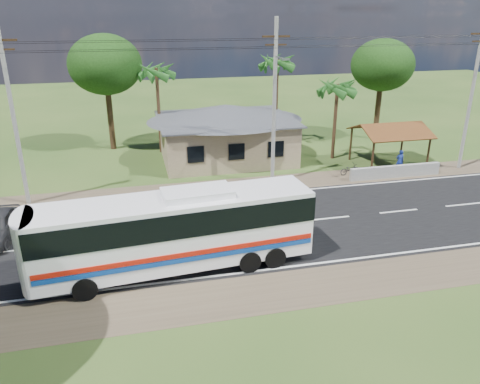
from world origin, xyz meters
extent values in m
plane|color=#274619|center=(0.00, 0.00, 0.00)|extent=(120.00, 120.00, 0.00)
cube|color=black|center=(0.00, 0.00, 0.01)|extent=(120.00, 10.00, 0.02)
cube|color=brown|center=(0.00, 6.50, 0.01)|extent=(120.00, 3.00, 0.01)
cube|color=brown|center=(0.00, -6.50, 0.01)|extent=(120.00, 3.00, 0.01)
cube|color=silver|center=(0.00, 4.70, 0.03)|extent=(120.00, 0.15, 0.01)
cube|color=silver|center=(0.00, -4.70, 0.03)|extent=(120.00, 0.15, 0.01)
cube|color=silver|center=(0.00, 0.00, 0.03)|extent=(120.00, 0.15, 0.01)
cube|color=tan|center=(1.00, 13.00, 1.60)|extent=(10.00, 8.00, 3.20)
cube|color=#4C4F54|center=(1.00, 13.00, 3.25)|extent=(10.60, 8.60, 0.10)
pyramid|color=#4C4F54|center=(1.00, 13.00, 4.40)|extent=(12.40, 10.00, 1.20)
cube|color=black|center=(-2.00, 8.98, 1.70)|extent=(1.20, 0.08, 1.20)
cube|color=black|center=(1.00, 8.98, 1.70)|extent=(1.20, 0.08, 1.20)
cube|color=black|center=(4.00, 8.98, 1.70)|extent=(1.20, 0.08, 1.20)
cylinder|color=#352313|center=(10.70, 6.70, 1.30)|extent=(0.16, 0.16, 2.60)
cylinder|color=#352313|center=(10.70, 10.30, 1.30)|extent=(0.16, 0.16, 2.60)
cylinder|color=#352313|center=(15.30, 6.70, 1.30)|extent=(0.16, 0.16, 2.60)
cylinder|color=#352313|center=(15.30, 10.30, 1.30)|extent=(0.16, 0.16, 2.60)
cube|color=brown|center=(13.00, 7.40, 2.90)|extent=(5.20, 2.28, 0.90)
cube|color=brown|center=(13.00, 9.60, 2.90)|extent=(5.20, 2.28, 0.90)
cube|color=#352313|center=(13.00, 8.50, 3.25)|extent=(5.20, 0.12, 0.12)
cube|color=#9E9E99|center=(12.00, 5.60, 0.45)|extent=(7.00, 0.30, 0.90)
cylinder|color=#9E9E99|center=(-13.00, 6.50, 5.50)|extent=(0.26, 0.26, 11.00)
cube|color=#352313|center=(-13.00, 6.50, 9.80)|extent=(1.80, 0.12, 0.12)
cube|color=#352313|center=(-13.00, 6.50, 9.30)|extent=(1.40, 0.10, 0.10)
cylinder|color=#9E9E99|center=(3.00, 6.50, 5.50)|extent=(0.26, 0.26, 11.00)
cube|color=#352313|center=(3.00, 6.50, 9.80)|extent=(1.80, 0.12, 0.12)
cube|color=#352313|center=(3.00, 6.50, 9.30)|extent=(1.40, 0.10, 0.10)
cylinder|color=#9E9E99|center=(18.00, 6.50, 5.50)|extent=(0.26, 0.26, 11.00)
cylinder|color=gray|center=(3.00, 5.50, 8.60)|extent=(0.08, 2.00, 0.08)
cube|color=gray|center=(3.00, 4.50, 8.60)|extent=(0.50, 0.18, 0.12)
cylinder|color=black|center=(-5.00, 6.50, 9.60)|extent=(16.00, 0.02, 0.02)
cylinder|color=black|center=(10.50, 6.50, 9.60)|extent=(15.00, 0.02, 0.02)
cylinder|color=#47301E|center=(9.50, 11.00, 3.00)|extent=(0.28, 0.28, 6.00)
cylinder|color=#47301E|center=(6.00, 15.50, 3.75)|extent=(0.28, 0.28, 7.50)
cylinder|color=#47301E|center=(-4.00, 16.00, 3.50)|extent=(0.28, 0.28, 7.00)
cylinder|color=#47301E|center=(-8.00, 18.00, 2.97)|extent=(0.50, 0.50, 5.95)
ellipsoid|color=#16330D|center=(-8.00, 18.00, 7.15)|extent=(6.00, 6.00, 4.92)
cylinder|color=#47301E|center=(16.00, 16.00, 2.80)|extent=(0.50, 0.50, 5.60)
ellipsoid|color=#16330D|center=(16.00, 16.00, 6.72)|extent=(5.60, 5.60, 4.59)
cube|color=white|center=(-4.69, -3.68, 2.03)|extent=(12.67, 3.63, 3.12)
cube|color=black|center=(-4.69, -3.68, 2.81)|extent=(12.72, 3.70, 1.15)
cube|color=black|center=(-10.92, -4.20, 2.45)|extent=(0.32, 2.40, 1.87)
cube|color=#B4190B|center=(-4.58, -5.00, 1.46)|extent=(12.25, 1.06, 0.23)
cube|color=navy|center=(-4.58, -5.00, 1.20)|extent=(12.25, 1.06, 0.23)
cube|color=white|center=(-3.65, -3.59, 3.75)|extent=(3.25, 1.92, 0.31)
cylinder|color=black|center=(-8.74, -5.22, 0.52)|extent=(1.07, 0.45, 1.04)
cylinder|color=black|center=(-8.94, -2.83, 0.52)|extent=(1.07, 0.45, 1.04)
cylinder|color=black|center=(-1.48, -4.61, 0.52)|extent=(1.07, 0.45, 1.04)
cylinder|color=black|center=(-1.68, -2.23, 0.52)|extent=(1.07, 0.45, 1.04)
cylinder|color=black|center=(-0.24, -4.51, 0.52)|extent=(1.07, 0.45, 1.04)
cylinder|color=black|center=(-0.43, -2.12, 0.52)|extent=(1.07, 0.45, 1.04)
imported|color=black|center=(9.07, 6.92, 0.41)|extent=(1.63, 0.80, 0.82)
imported|color=navy|center=(12.91, 6.60, 0.86)|extent=(0.65, 0.45, 1.72)
camera|label=1|loc=(-6.24, -22.96, 11.43)|focal=35.00mm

